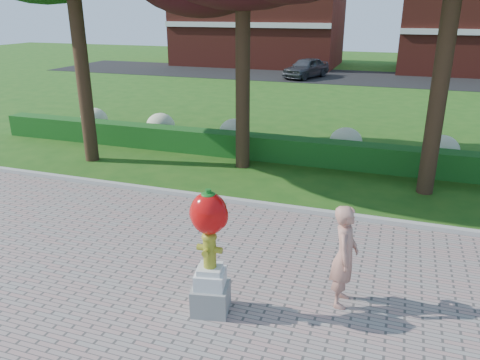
% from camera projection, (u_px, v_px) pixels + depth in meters
% --- Properties ---
extents(ground, '(100.00, 100.00, 0.00)m').
position_uv_depth(ground, '(241.00, 269.00, 9.16)').
color(ground, '#1E4F13').
rests_on(ground, ground).
extents(curb, '(40.00, 0.18, 0.15)m').
position_uv_depth(curb, '(279.00, 207.00, 11.80)').
color(curb, '#ADADA5').
rests_on(curb, ground).
extents(lawn_hedge, '(24.00, 0.70, 0.80)m').
position_uv_depth(lawn_hedge, '(310.00, 152.00, 15.23)').
color(lawn_hedge, '#164F18').
rests_on(lawn_hedge, ground).
extents(hydrangea_row, '(20.10, 1.10, 0.99)m').
position_uv_depth(hydrangea_row, '(333.00, 141.00, 15.89)').
color(hydrangea_row, beige).
rests_on(hydrangea_row, ground).
extents(street, '(50.00, 8.00, 0.02)m').
position_uv_depth(street, '(366.00, 78.00, 33.99)').
color(street, black).
rests_on(street, ground).
extents(building_left, '(14.00, 8.00, 7.00)m').
position_uv_depth(building_left, '(259.00, 23.00, 41.16)').
color(building_left, maroon).
rests_on(building_left, ground).
extents(hydrant_sculpture, '(0.69, 0.69, 2.18)m').
position_uv_depth(hydrant_sculpture, '(210.00, 249.00, 7.46)').
color(hydrant_sculpture, gray).
rests_on(hydrant_sculpture, walkway).
extents(woman, '(0.44, 0.66, 1.80)m').
position_uv_depth(woman, '(345.00, 256.00, 7.76)').
color(woman, tan).
rests_on(woman, walkway).
extents(parked_car, '(3.10, 4.55, 1.44)m').
position_uv_depth(parked_car, '(306.00, 68.00, 33.67)').
color(parked_car, '#393B40').
rests_on(parked_car, street).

